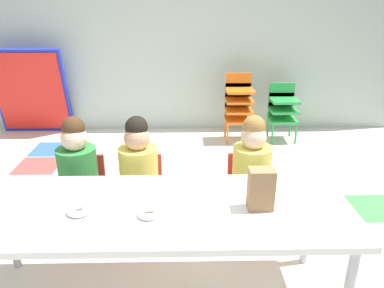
# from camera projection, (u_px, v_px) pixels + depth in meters

# --- Properties ---
(ground_plane) EXTENTS (6.14, 5.10, 0.02)m
(ground_plane) POSITION_uv_depth(u_px,v_px,m) (160.00, 246.00, 2.63)
(ground_plane) COLOR silver
(back_wall) EXTENTS (6.14, 0.10, 2.41)m
(back_wall) POSITION_uv_depth(u_px,v_px,m) (169.00, 35.00, 4.55)
(back_wall) COLOR #B2C1B7
(back_wall) RESTS_ON ground_plane
(craft_table) EXTENTS (2.03, 0.73, 0.62)m
(craft_table) POSITION_uv_depth(u_px,v_px,m) (155.00, 215.00, 1.94)
(craft_table) COLOR white
(craft_table) RESTS_ON ground_plane
(seated_child_near_camera) EXTENTS (0.33, 0.33, 0.92)m
(seated_child_near_camera) POSITION_uv_depth(u_px,v_px,m) (78.00, 169.00, 2.49)
(seated_child_near_camera) COLOR red
(seated_child_near_camera) RESTS_ON ground_plane
(seated_child_middle_seat) EXTENTS (0.32, 0.32, 0.92)m
(seated_child_middle_seat) POSITION_uv_depth(u_px,v_px,m) (139.00, 169.00, 2.50)
(seated_child_middle_seat) COLOR red
(seated_child_middle_seat) RESTS_ON ground_plane
(seated_child_far_right) EXTENTS (0.32, 0.32, 0.92)m
(seated_child_far_right) POSITION_uv_depth(u_px,v_px,m) (251.00, 168.00, 2.51)
(seated_child_far_right) COLOR red
(seated_child_far_right) RESTS_ON ground_plane
(kid_chair_orange_stack) EXTENTS (0.32, 0.30, 0.80)m
(kid_chair_orange_stack) POSITION_uv_depth(u_px,v_px,m) (239.00, 103.00, 4.41)
(kid_chair_orange_stack) COLOR orange
(kid_chair_orange_stack) RESTS_ON ground_plane
(kid_chair_green_stack) EXTENTS (0.32, 0.30, 0.68)m
(kid_chair_green_stack) POSITION_uv_depth(u_px,v_px,m) (283.00, 108.00, 4.44)
(kid_chair_green_stack) COLOR green
(kid_chair_green_stack) RESTS_ON ground_plane
(folded_activity_table) EXTENTS (0.90, 0.29, 1.09)m
(folded_activity_table) POSITION_uv_depth(u_px,v_px,m) (31.00, 92.00, 4.57)
(folded_activity_table) COLOR #1E33BF
(folded_activity_table) RESTS_ON ground_plane
(paper_bag_brown) EXTENTS (0.13, 0.09, 0.22)m
(paper_bag_brown) POSITION_uv_depth(u_px,v_px,m) (261.00, 189.00, 1.87)
(paper_bag_brown) COLOR #9E754C
(paper_bag_brown) RESTS_ON craft_table
(paper_plate_near_edge) EXTENTS (0.18, 0.18, 0.01)m
(paper_plate_near_edge) POSITION_uv_depth(u_px,v_px,m) (149.00, 217.00, 1.83)
(paper_plate_near_edge) COLOR white
(paper_plate_near_edge) RESTS_ON craft_table
(paper_plate_center_table) EXTENTS (0.18, 0.18, 0.01)m
(paper_plate_center_table) POSITION_uv_depth(u_px,v_px,m) (210.00, 193.00, 2.05)
(paper_plate_center_table) COLOR white
(paper_plate_center_table) RESTS_ON craft_table
(donut_powdered_on_plate) EXTENTS (0.11, 0.11, 0.03)m
(donut_powdered_on_plate) POSITION_uv_depth(u_px,v_px,m) (149.00, 213.00, 1.82)
(donut_powdered_on_plate) COLOR white
(donut_powdered_on_plate) RESTS_ON craft_table
(donut_powdered_loose) EXTENTS (0.12, 0.12, 0.04)m
(donut_powdered_loose) POSITION_uv_depth(u_px,v_px,m) (79.00, 210.00, 1.86)
(donut_powdered_loose) COLOR white
(donut_powdered_loose) RESTS_ON craft_table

